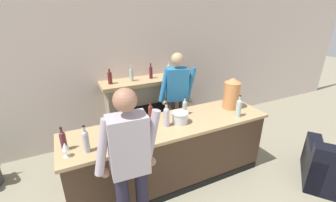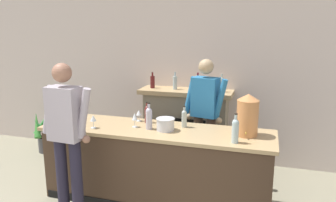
{
  "view_description": "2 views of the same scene",
  "coord_description": "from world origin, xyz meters",
  "px_view_note": "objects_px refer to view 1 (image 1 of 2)",
  "views": [
    {
      "loc": [
        -1.27,
        0.19,
        2.47
      ],
      "look_at": [
        0.02,
        2.86,
        1.23
      ],
      "focal_mm": 24.0,
      "sensor_mm": 36.0,
      "label": 1
    },
    {
      "loc": [
        1.24,
        -1.06,
        2.22
      ],
      "look_at": [
        0.06,
        2.85,
        1.3
      ],
      "focal_mm": 35.0,
      "sensor_mm": 36.0,
      "label": 2
    }
  ],
  "objects_px": {
    "ice_bucket_steel": "(180,118)",
    "wine_glass_back_row": "(141,114)",
    "wine_glass_near_bucket": "(152,119)",
    "wine_bottle_merlot_tall": "(239,107)",
    "person_bartender": "(177,99)",
    "wine_glass_front_right": "(65,147)",
    "wine_bottle_chardonnay_pale": "(166,116)",
    "armchair_black": "(336,171)",
    "wine_bottle_cabernet_heavy": "(185,107)",
    "wine_bottle_riesling_slim": "(151,112)",
    "person_customer": "(130,168)",
    "wine_bottle_burgundy_dark": "(63,140)",
    "fireplace_stone": "(143,109)",
    "copper_dispenser": "(232,93)",
    "wine_glass_by_dispenser": "(119,135)",
    "wine_bottle_port_short": "(86,140)"
  },
  "relations": [
    {
      "from": "wine_glass_near_bucket",
      "to": "wine_bottle_riesling_slim",
      "type": "bearing_deg",
      "value": 72.02
    },
    {
      "from": "wine_bottle_riesling_slim",
      "to": "wine_glass_near_bucket",
      "type": "bearing_deg",
      "value": -107.98
    },
    {
      "from": "person_bartender",
      "to": "wine_glass_front_right",
      "type": "height_order",
      "value": "person_bartender"
    },
    {
      "from": "wine_bottle_burgundy_dark",
      "to": "wine_bottle_chardonnay_pale",
      "type": "distance_m",
      "value": 1.28
    },
    {
      "from": "fireplace_stone",
      "to": "armchair_black",
      "type": "xyz_separation_m",
      "value": [
        2.09,
        -2.51,
        -0.37
      ]
    },
    {
      "from": "person_bartender",
      "to": "wine_glass_by_dispenser",
      "type": "distance_m",
      "value": 1.56
    },
    {
      "from": "person_customer",
      "to": "wine_bottle_cabernet_heavy",
      "type": "bearing_deg",
      "value": 39.08
    },
    {
      "from": "person_bartender",
      "to": "wine_glass_back_row",
      "type": "height_order",
      "value": "person_bartender"
    },
    {
      "from": "person_customer",
      "to": "wine_bottle_burgundy_dark",
      "type": "xyz_separation_m",
      "value": [
        -0.56,
        0.7,
        0.07
      ]
    },
    {
      "from": "ice_bucket_steel",
      "to": "wine_bottle_port_short",
      "type": "bearing_deg",
      "value": -172.97
    },
    {
      "from": "person_bartender",
      "to": "wine_bottle_chardonnay_pale",
      "type": "xyz_separation_m",
      "value": [
        -0.56,
        -0.76,
        0.13
      ]
    },
    {
      "from": "wine_glass_front_right",
      "to": "wine_glass_near_bucket",
      "type": "bearing_deg",
      "value": 9.32
    },
    {
      "from": "person_bartender",
      "to": "wine_bottle_port_short",
      "type": "height_order",
      "value": "person_bartender"
    },
    {
      "from": "wine_bottle_riesling_slim",
      "to": "copper_dispenser",
      "type": "bearing_deg",
      "value": -7.21
    },
    {
      "from": "wine_glass_by_dispenser",
      "to": "wine_glass_front_right",
      "type": "distance_m",
      "value": 0.58
    },
    {
      "from": "wine_bottle_cabernet_heavy",
      "to": "wine_bottle_riesling_slim",
      "type": "bearing_deg",
      "value": 173.52
    },
    {
      "from": "fireplace_stone",
      "to": "copper_dispenser",
      "type": "relative_size",
      "value": 3.05
    },
    {
      "from": "fireplace_stone",
      "to": "wine_bottle_riesling_slim",
      "type": "height_order",
      "value": "fireplace_stone"
    },
    {
      "from": "wine_bottle_burgundy_dark",
      "to": "wine_glass_by_dispenser",
      "type": "xyz_separation_m",
      "value": [
        0.59,
        -0.16,
        -0.01
      ]
    },
    {
      "from": "ice_bucket_steel",
      "to": "wine_glass_back_row",
      "type": "xyz_separation_m",
      "value": [
        -0.47,
        0.29,
        0.03
      ]
    },
    {
      "from": "wine_bottle_port_short",
      "to": "wine_glass_near_bucket",
      "type": "distance_m",
      "value": 0.87
    },
    {
      "from": "wine_bottle_burgundy_dark",
      "to": "wine_bottle_chardonnay_pale",
      "type": "bearing_deg",
      "value": 0.18
    },
    {
      "from": "person_customer",
      "to": "wine_bottle_cabernet_heavy",
      "type": "height_order",
      "value": "person_customer"
    },
    {
      "from": "person_bartender",
      "to": "wine_bottle_chardonnay_pale",
      "type": "relative_size",
      "value": 5.33
    },
    {
      "from": "copper_dispenser",
      "to": "wine_bottle_burgundy_dark",
      "type": "height_order",
      "value": "copper_dispenser"
    },
    {
      "from": "wine_glass_front_right",
      "to": "armchair_black",
      "type": "bearing_deg",
      "value": -15.71
    },
    {
      "from": "wine_bottle_port_short",
      "to": "wine_bottle_chardonnay_pale",
      "type": "bearing_deg",
      "value": 8.06
    },
    {
      "from": "fireplace_stone",
      "to": "wine_bottle_riesling_slim",
      "type": "xyz_separation_m",
      "value": [
        -0.26,
        -1.12,
        0.47
      ]
    },
    {
      "from": "person_bartender",
      "to": "wine_bottle_cabernet_heavy",
      "type": "distance_m",
      "value": 0.59
    },
    {
      "from": "armchair_black",
      "to": "wine_bottle_burgundy_dark",
      "type": "distance_m",
      "value": 3.77
    },
    {
      "from": "fireplace_stone",
      "to": "wine_bottle_cabernet_heavy",
      "type": "height_order",
      "value": "fireplace_stone"
    },
    {
      "from": "ice_bucket_steel",
      "to": "wine_bottle_chardonnay_pale",
      "type": "xyz_separation_m",
      "value": [
        -0.21,
        -0.01,
        0.07
      ]
    },
    {
      "from": "person_customer",
      "to": "wine_bottle_port_short",
      "type": "bearing_deg",
      "value": 121.04
    },
    {
      "from": "wine_bottle_chardonnay_pale",
      "to": "wine_glass_back_row",
      "type": "height_order",
      "value": "wine_bottle_chardonnay_pale"
    },
    {
      "from": "wine_bottle_merlot_tall",
      "to": "wine_glass_near_bucket",
      "type": "distance_m",
      "value": 1.3
    },
    {
      "from": "copper_dispenser",
      "to": "wine_glass_front_right",
      "type": "distance_m",
      "value": 2.46
    },
    {
      "from": "wine_bottle_cabernet_heavy",
      "to": "wine_bottle_chardonnay_pale",
      "type": "height_order",
      "value": "wine_bottle_chardonnay_pale"
    },
    {
      "from": "person_bartender",
      "to": "wine_bottle_merlot_tall",
      "type": "relative_size",
      "value": 5.39
    },
    {
      "from": "wine_glass_near_bucket",
      "to": "wine_bottle_merlot_tall",
      "type": "bearing_deg",
      "value": -9.74
    },
    {
      "from": "person_bartender",
      "to": "wine_bottle_cabernet_heavy",
      "type": "xyz_separation_m",
      "value": [
        -0.16,
        -0.56,
        0.1
      ]
    },
    {
      "from": "person_customer",
      "to": "wine_bottle_burgundy_dark",
      "type": "relative_size",
      "value": 6.41
    },
    {
      "from": "wine_bottle_burgundy_dark",
      "to": "wine_glass_front_right",
      "type": "distance_m",
      "value": 0.15
    },
    {
      "from": "wine_glass_back_row",
      "to": "wine_glass_by_dispenser",
      "type": "xyz_separation_m",
      "value": [
        -0.43,
        -0.46,
        0.01
      ]
    },
    {
      "from": "fireplace_stone",
      "to": "wine_bottle_chardonnay_pale",
      "type": "distance_m",
      "value": 1.48
    },
    {
      "from": "person_bartender",
      "to": "wine_bottle_chardonnay_pale",
      "type": "height_order",
      "value": "person_bartender"
    },
    {
      "from": "fireplace_stone",
      "to": "person_bartender",
      "type": "distance_m",
      "value": 0.84
    },
    {
      "from": "copper_dispenser",
      "to": "wine_glass_by_dispenser",
      "type": "xyz_separation_m",
      "value": [
        -1.87,
        -0.27,
        -0.13
      ]
    },
    {
      "from": "wine_bottle_burgundy_dark",
      "to": "wine_glass_back_row",
      "type": "xyz_separation_m",
      "value": [
        1.02,
        0.3,
        -0.02
      ]
    },
    {
      "from": "wine_glass_near_bucket",
      "to": "wine_glass_front_right",
      "type": "distance_m",
      "value": 1.08
    },
    {
      "from": "wine_bottle_burgundy_dark",
      "to": "wine_glass_by_dispenser",
      "type": "height_order",
      "value": "wine_bottle_burgundy_dark"
    }
  ]
}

